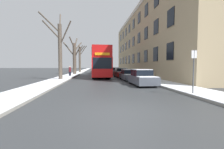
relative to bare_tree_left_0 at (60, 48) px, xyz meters
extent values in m
plane|color=#303335|center=(5.35, -13.59, -3.94)|extent=(320.00, 320.00, 0.00)
cube|color=gray|center=(-0.10, 39.41, -3.87)|extent=(2.46, 130.00, 0.13)
cube|color=silver|center=(-0.10, 39.41, -3.79)|extent=(2.44, 130.00, 0.03)
cube|color=gray|center=(10.80, 39.41, -3.87)|extent=(2.46, 130.00, 0.13)
cube|color=silver|center=(10.80, 39.41, -3.79)|extent=(2.44, 130.00, 0.03)
cube|color=tan|center=(16.53, 10.66, 2.51)|extent=(9.00, 37.86, 12.90)
cube|color=black|center=(12.00, -4.14, -0.67)|extent=(0.08, 1.40, 1.80)
cube|color=black|center=(12.00, -0.44, -0.67)|extent=(0.08, 1.40, 1.80)
cube|color=black|center=(12.00, 3.26, -0.67)|extent=(0.08, 1.40, 1.80)
cube|color=black|center=(12.00, 6.96, -0.67)|extent=(0.08, 1.40, 1.80)
cube|color=black|center=(12.00, 10.66, -0.67)|extent=(0.08, 1.40, 1.80)
cube|color=black|center=(12.00, 14.37, -0.67)|extent=(0.08, 1.40, 1.80)
cube|color=black|center=(12.00, 18.07, -0.67)|extent=(0.08, 1.40, 1.80)
cube|color=black|center=(12.00, 21.77, -0.67)|extent=(0.08, 1.40, 1.80)
cube|color=black|center=(12.00, 25.47, -0.67)|extent=(0.08, 1.40, 1.80)
cube|color=black|center=(12.00, -4.14, 2.77)|extent=(0.08, 1.40, 1.80)
cube|color=black|center=(12.00, -0.44, 2.77)|extent=(0.08, 1.40, 1.80)
cube|color=black|center=(12.00, 3.26, 2.77)|extent=(0.08, 1.40, 1.80)
cube|color=black|center=(12.00, 6.96, 2.77)|extent=(0.08, 1.40, 1.80)
cube|color=black|center=(12.00, 10.66, 2.77)|extent=(0.08, 1.40, 1.80)
cube|color=black|center=(12.00, 14.37, 2.77)|extent=(0.08, 1.40, 1.80)
cube|color=black|center=(12.00, 18.07, 2.77)|extent=(0.08, 1.40, 1.80)
cube|color=black|center=(12.00, 21.77, 2.77)|extent=(0.08, 1.40, 1.80)
cube|color=black|center=(12.00, 25.47, 2.77)|extent=(0.08, 1.40, 1.80)
cube|color=black|center=(12.00, 3.26, 6.21)|extent=(0.08, 1.40, 1.80)
cube|color=black|center=(12.00, 6.96, 6.21)|extent=(0.08, 1.40, 1.80)
cube|color=black|center=(12.00, 10.66, 6.21)|extent=(0.08, 1.40, 1.80)
cube|color=black|center=(12.00, 14.37, 6.21)|extent=(0.08, 1.40, 1.80)
cube|color=black|center=(12.00, 18.07, 6.21)|extent=(0.08, 1.40, 1.80)
cube|color=black|center=(12.00, 21.77, 6.21)|extent=(0.08, 1.40, 1.80)
cube|color=black|center=(12.00, 25.47, 6.21)|extent=(0.08, 1.40, 1.80)
cube|color=beige|center=(11.99, 10.66, 8.44)|extent=(0.12, 37.10, 0.44)
cylinder|color=#4C4238|center=(0.05, 0.04, -0.53)|extent=(0.45, 0.45, 6.81)
cylinder|color=#4C4238|center=(-0.07, 0.83, 3.18)|extent=(0.41, 1.74, 2.82)
cylinder|color=#4C4238|center=(-0.90, -0.72, 2.82)|extent=(2.08, 1.69, 1.99)
cylinder|color=#4C4238|center=(-0.78, -0.47, 2.03)|extent=(1.84, 1.20, 1.98)
cylinder|color=#4C4238|center=(0.77, -0.35, 1.70)|extent=(1.64, 0.97, 2.84)
cylinder|color=#4C4238|center=(0.17, 12.28, -0.76)|extent=(0.69, 0.69, 6.35)
cylinder|color=#4C4238|center=(-0.91, 12.38, 1.23)|extent=(2.37, 0.46, 2.89)
cylinder|color=#4C4238|center=(0.77, 11.96, 0.62)|extent=(1.49, 0.95, 2.21)
cylinder|color=#4C4238|center=(0.77, 13.33, 1.90)|extent=(1.49, 2.34, 2.17)
cylinder|color=#4C4238|center=(0.36, 12.98, 2.58)|extent=(0.68, 1.66, 2.32)
cylinder|color=#4C4238|center=(-0.22, 11.81, 2.49)|extent=(1.09, 1.27, 2.25)
cylinder|color=#4C4238|center=(0.18, 23.01, -0.39)|extent=(0.57, 0.57, 7.10)
cylinder|color=#4C4238|center=(0.25, 23.70, 1.66)|extent=(0.35, 1.50, 1.11)
cylinder|color=#4C4238|center=(0.58, 22.83, 2.67)|extent=(1.04, 0.63, 1.67)
cylinder|color=#4C4238|center=(1.13, 22.87, 2.05)|extent=(2.08, 0.52, 2.76)
cylinder|color=#4C4238|center=(0.38, 23.99, 2.61)|extent=(0.61, 2.12, 1.76)
cylinder|color=#4C4238|center=(0.88, 22.69, 2.46)|extent=(1.60, 0.90, 1.83)
cube|color=red|center=(5.16, 5.15, -2.33)|extent=(2.58, 11.71, 2.54)
cube|color=red|center=(5.16, 5.15, -0.38)|extent=(2.53, 11.47, 1.36)
cube|color=#B31212|center=(5.16, 5.15, 0.36)|extent=(2.53, 11.47, 0.12)
cube|color=black|center=(5.16, 5.15, -1.84)|extent=(2.61, 10.30, 1.32)
cube|color=black|center=(5.16, 5.15, -0.31)|extent=(2.61, 10.30, 1.03)
cube|color=black|center=(5.16, -0.69, -1.84)|extent=(2.32, 0.06, 1.39)
cube|color=orange|center=(5.16, -0.70, -0.72)|extent=(1.81, 0.05, 0.32)
cylinder|color=black|center=(4.04, 1.63, -3.40)|extent=(0.30, 1.07, 1.07)
cylinder|color=black|center=(6.28, 1.63, -3.40)|extent=(0.30, 1.07, 1.07)
cylinder|color=black|center=(4.04, 8.42, -3.40)|extent=(0.30, 1.07, 1.07)
cylinder|color=black|center=(6.28, 8.42, -3.40)|extent=(0.30, 1.07, 1.07)
cube|color=#474C56|center=(8.47, -5.86, -3.43)|extent=(1.73, 4.04, 0.67)
cube|color=black|center=(8.47, -5.70, -2.83)|extent=(1.49, 2.02, 0.55)
cube|color=silver|center=(8.47, -5.70, -2.52)|extent=(1.46, 1.92, 0.06)
cube|color=silver|center=(8.47, -7.30, -3.08)|extent=(1.56, 1.06, 0.05)
cylinder|color=black|center=(7.71, -7.08, -3.61)|extent=(0.20, 0.65, 0.65)
cylinder|color=black|center=(9.23, -7.08, -3.61)|extent=(0.20, 0.65, 0.65)
cylinder|color=black|center=(7.71, -4.65, -3.61)|extent=(0.20, 0.65, 0.65)
cylinder|color=black|center=(9.23, -4.65, -3.61)|extent=(0.20, 0.65, 0.65)
cube|color=#474C56|center=(8.47, -0.79, -3.48)|extent=(1.82, 4.44, 0.58)
cube|color=black|center=(8.47, -0.62, -2.93)|extent=(1.56, 2.22, 0.53)
cube|color=silver|center=(8.47, -0.62, -2.62)|extent=(1.53, 2.11, 0.08)
cube|color=silver|center=(8.47, -2.37, -3.16)|extent=(1.63, 1.16, 0.06)
cylinder|color=black|center=(7.67, -2.12, -3.61)|extent=(0.20, 0.67, 0.67)
cylinder|color=black|center=(9.27, -2.12, -3.61)|extent=(0.20, 0.67, 0.67)
cylinder|color=black|center=(7.67, 0.54, -3.61)|extent=(0.20, 0.67, 0.67)
cylinder|color=black|center=(9.27, 0.54, -3.61)|extent=(0.20, 0.67, 0.67)
cube|color=maroon|center=(8.47, 4.82, -3.43)|extent=(1.90, 4.57, 0.68)
cube|color=black|center=(8.47, 5.00, -2.82)|extent=(1.63, 2.29, 0.53)
cube|color=silver|center=(8.47, 5.00, -2.52)|extent=(1.59, 2.17, 0.06)
cube|color=silver|center=(8.47, 3.19, -3.06)|extent=(1.71, 1.19, 0.05)
cylinder|color=black|center=(7.63, 3.45, -3.61)|extent=(0.20, 0.65, 0.65)
cylinder|color=black|center=(9.31, 3.45, -3.61)|extent=(0.20, 0.65, 0.65)
cylinder|color=black|center=(7.63, 6.19, -3.61)|extent=(0.20, 0.65, 0.65)
cylinder|color=black|center=(9.31, 6.19, -3.61)|extent=(0.20, 0.65, 0.65)
cube|color=#474C56|center=(8.47, 11.13, -3.43)|extent=(1.88, 4.09, 0.68)
cube|color=black|center=(8.47, 11.30, -2.79)|extent=(1.62, 2.04, 0.59)
cube|color=silver|center=(8.47, 11.30, -2.47)|extent=(1.58, 1.94, 0.05)
cube|color=silver|center=(8.47, 9.68, -3.07)|extent=(1.69, 1.07, 0.04)
cylinder|color=black|center=(7.64, 9.90, -3.60)|extent=(0.20, 0.67, 0.67)
cylinder|color=black|center=(9.30, 9.90, -3.60)|extent=(0.20, 0.67, 0.67)
cylinder|color=black|center=(7.64, 12.36, -3.60)|extent=(0.20, 0.67, 0.67)
cylinder|color=black|center=(9.30, 12.36, -3.60)|extent=(0.20, 0.67, 0.67)
cube|color=#9EA3AD|center=(4.49, 17.81, -2.61)|extent=(1.93, 4.97, 2.22)
cube|color=black|center=(4.49, 15.34, -2.09)|extent=(1.70, 0.06, 0.98)
cylinder|color=black|center=(3.64, 16.22, -3.60)|extent=(0.22, 0.68, 0.68)
cylinder|color=black|center=(5.34, 16.22, -3.60)|extent=(0.22, 0.68, 0.68)
cylinder|color=black|center=(3.64, 19.40, -3.60)|extent=(0.22, 0.68, 0.68)
cylinder|color=black|center=(5.34, 19.40, -3.60)|extent=(0.22, 0.68, 0.68)
cylinder|color=black|center=(0.26, 6.29, -3.53)|extent=(0.18, 0.18, 0.83)
cylinder|color=black|center=(0.09, 6.27, -3.53)|extent=(0.18, 0.18, 0.83)
cylinder|color=#59191E|center=(0.18, 6.28, -2.75)|extent=(0.39, 0.39, 0.72)
sphere|color=beige|center=(0.18, 6.28, -2.28)|extent=(0.23, 0.23, 0.23)
cylinder|color=#4C4F54|center=(9.87, -10.96, -2.62)|extent=(0.07, 0.07, 2.65)
cube|color=silver|center=(9.87, -10.98, -1.54)|extent=(0.32, 0.02, 0.44)
camera|label=1|loc=(4.22, -18.95, -2.23)|focal=24.00mm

